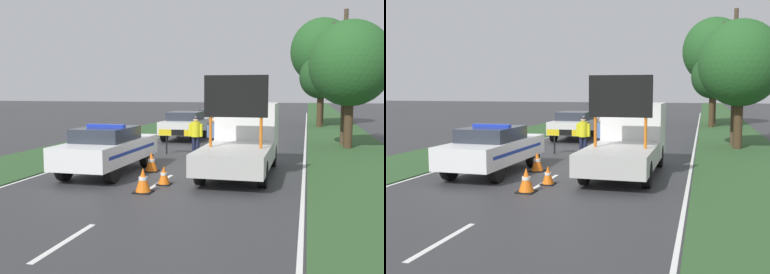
% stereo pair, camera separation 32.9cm
% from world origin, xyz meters
% --- Properties ---
extents(ground_plane, '(160.00, 160.00, 0.00)m').
position_xyz_m(ground_plane, '(0.00, 0.00, 0.00)').
color(ground_plane, '#333335').
extents(lane_markings, '(8.24, 59.22, 0.01)m').
position_xyz_m(lane_markings, '(0.00, 10.14, 0.00)').
color(lane_markings, silver).
rests_on(lane_markings, ground).
extents(grass_verge_left, '(3.63, 120.00, 0.03)m').
position_xyz_m(grass_verge_left, '(-5.99, 20.00, 0.01)').
color(grass_verge_left, '#2D5128').
rests_on(grass_verge_left, ground).
extents(grass_verge_right, '(3.63, 120.00, 0.03)m').
position_xyz_m(grass_verge_right, '(5.99, 20.00, 0.01)').
color(grass_verge_right, '#2D5128').
rests_on(grass_verge_right, ground).
extents(police_car, '(1.80, 4.67, 1.61)m').
position_xyz_m(police_car, '(-2.09, -0.99, 0.81)').
color(police_car, white).
rests_on(police_car, ground).
extents(work_truck, '(2.02, 5.66, 3.12)m').
position_xyz_m(work_truck, '(2.09, 0.54, 1.08)').
color(work_truck, white).
rests_on(work_truck, ground).
extents(road_barrier, '(3.32, 0.08, 1.04)m').
position_xyz_m(road_barrier, '(-0.26, 3.67, 0.86)').
color(road_barrier, black).
rests_on(road_barrier, ground).
extents(police_officer, '(0.58, 0.37, 1.62)m').
position_xyz_m(police_officer, '(-0.21, 3.22, 0.96)').
color(police_officer, '#191E38').
rests_on(police_officer, ground).
extents(pedestrian_civilian, '(0.57, 0.36, 1.59)m').
position_xyz_m(pedestrian_civilian, '(0.55, 3.14, 0.94)').
color(pedestrian_civilian, '#232326').
rests_on(pedestrian_civilian, ground).
extents(traffic_cone_near_police, '(0.48, 0.48, 0.66)m').
position_xyz_m(traffic_cone_near_police, '(-0.02, -3.31, 0.33)').
color(traffic_cone_near_police, black).
rests_on(traffic_cone_near_police, ground).
extents(traffic_cone_centre_front, '(0.48, 0.48, 0.66)m').
position_xyz_m(traffic_cone_centre_front, '(-0.84, -0.36, 0.32)').
color(traffic_cone_centre_front, black).
rests_on(traffic_cone_centre_front, ground).
extents(traffic_cone_near_truck, '(0.39, 0.39, 0.55)m').
position_xyz_m(traffic_cone_near_truck, '(0.21, -2.24, 0.27)').
color(traffic_cone_near_truck, black).
rests_on(traffic_cone_near_truck, ground).
extents(queued_car_van_white, '(1.86, 4.40, 1.51)m').
position_xyz_m(queued_car_van_white, '(-2.26, 9.28, 0.81)').
color(queued_car_van_white, silver).
rests_on(queued_car_van_white, ground).
extents(queued_car_suv_grey, '(1.86, 4.56, 1.37)m').
position_xyz_m(queued_car_suv_grey, '(-2.15, 16.25, 0.73)').
color(queued_car_suv_grey, slate).
rests_on(queued_car_suv_grey, ground).
extents(roadside_tree_near_left, '(4.71, 4.71, 8.05)m').
position_xyz_m(roadside_tree_near_left, '(5.11, 21.25, 5.56)').
color(roadside_tree_near_left, '#42301E').
rests_on(roadside_tree_near_left, ground).
extents(roadside_tree_near_right, '(3.70, 3.70, 5.83)m').
position_xyz_m(roadside_tree_near_right, '(5.95, 7.32, 3.87)').
color(roadside_tree_near_right, '#42301E').
rests_on(roadside_tree_near_right, ground).
extents(roadside_tree_mid_left, '(2.96, 2.96, 5.16)m').
position_xyz_m(roadside_tree_mid_left, '(4.97, 19.37, 3.58)').
color(roadside_tree_mid_left, '#42301E').
rests_on(roadside_tree_mid_left, ground).
extents(utility_pole, '(1.20, 0.20, 6.48)m').
position_xyz_m(utility_pole, '(5.79, 8.53, 3.36)').
color(utility_pole, '#473828').
rests_on(utility_pole, ground).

